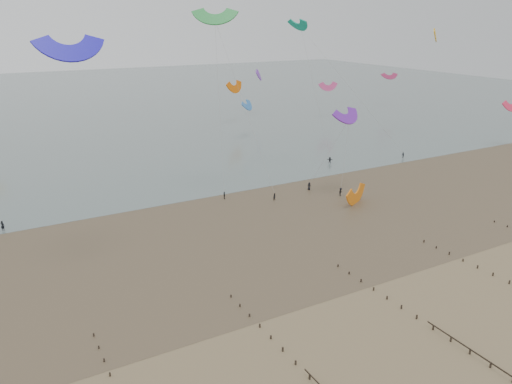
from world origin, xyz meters
TOP-DOWN VIEW (x-y plane):
  - ground at (0.00, 0.00)m, footprint 500.00×500.00m
  - sea_and_shore at (-4.08, 34.40)m, footprint 500.00×665.00m
  - kitesurfer_lead at (-39.31, 51.66)m, footprint 0.81×0.73m
  - kitesurfers at (21.74, 47.29)m, footprint 107.96×22.82m
  - grounded_kite at (24.25, 32.24)m, footprint 9.26×8.56m
  - kites_airborne at (-2.54, 88.80)m, footprint 236.72×125.83m

SIDE VIEW (x-z plane):
  - ground at x=0.00m, z-range 0.00..0.00m
  - grounded_kite at x=24.25m, z-range -2.04..2.04m
  - sea_and_shore at x=-4.08m, z-range -0.01..0.02m
  - kitesurfers at x=21.74m, z-range -0.06..1.70m
  - kitesurfer_lead at x=-39.31m, z-range 0.00..1.86m
  - kites_airborne at x=-2.54m, z-range 0.67..41.89m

